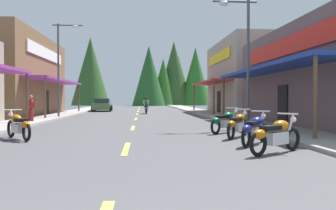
% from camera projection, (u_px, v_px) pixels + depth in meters
% --- Properties ---
extents(ground, '(10.31, 78.47, 0.10)m').
position_uv_depth(ground, '(136.00, 117.00, 25.52)').
color(ground, '#4C4C4F').
extents(sidewalk_left, '(2.50, 78.47, 0.12)m').
position_uv_depth(sidewalk_left, '(52.00, 116.00, 25.02)').
color(sidewalk_left, '#9E9991').
rests_on(sidewalk_left, ground).
extents(sidewalk_right, '(2.50, 78.47, 0.12)m').
position_uv_depth(sidewalk_right, '(218.00, 116.00, 26.02)').
color(sidewalk_right, gray).
rests_on(sidewalk_right, ground).
extents(centerline_dashes, '(0.16, 56.45, 0.01)m').
position_uv_depth(centerline_dashes, '(138.00, 113.00, 31.11)').
color(centerline_dashes, '#E0C64C').
rests_on(centerline_dashes, ground).
extents(storefront_right_far, '(10.02, 11.48, 6.75)m').
position_uv_depth(storefront_right_far, '(262.00, 78.00, 31.18)').
color(storefront_right_far, gray).
rests_on(storefront_right_far, ground).
extents(streetlamp_left, '(2.13, 0.30, 6.77)m').
position_uv_depth(streetlamp_left, '(63.00, 58.00, 23.59)').
color(streetlamp_left, '#474C51').
rests_on(streetlamp_left, ground).
extents(streetlamp_right, '(2.13, 0.30, 6.17)m').
position_uv_depth(streetlamp_right, '(242.00, 44.00, 15.82)').
color(streetlamp_right, '#474C51').
rests_on(streetlamp_right, ground).
extents(motorcycle_parked_right_0, '(1.84, 1.26, 1.04)m').
position_uv_depth(motorcycle_parked_right_0, '(276.00, 135.00, 8.50)').
color(motorcycle_parked_right_0, black).
rests_on(motorcycle_parked_right_0, ground).
extents(motorcycle_parked_right_1, '(1.41, 1.73, 1.04)m').
position_uv_depth(motorcycle_parked_right_1, '(255.00, 129.00, 10.09)').
color(motorcycle_parked_right_1, black).
rests_on(motorcycle_parked_right_1, ground).
extents(motorcycle_parked_right_2, '(1.31, 1.81, 1.04)m').
position_uv_depth(motorcycle_parked_right_2, '(238.00, 124.00, 11.87)').
color(motorcycle_parked_right_2, black).
rests_on(motorcycle_parked_right_2, ground).
extents(motorcycle_parked_right_3, '(1.62, 1.55, 1.04)m').
position_uv_depth(motorcycle_parked_right_3, '(225.00, 121.00, 13.51)').
color(motorcycle_parked_right_3, black).
rests_on(motorcycle_parked_right_3, ground).
extents(motorcycle_parked_left_3, '(1.43, 1.72, 1.04)m').
position_uv_depth(motorcycle_parked_left_3, '(19.00, 125.00, 11.42)').
color(motorcycle_parked_left_3, black).
rests_on(motorcycle_parked_left_3, ground).
extents(rider_cruising_lead, '(0.60, 2.14, 1.57)m').
position_uv_depth(rider_cruising_lead, '(146.00, 107.00, 30.38)').
color(rider_cruising_lead, black).
rests_on(rider_cruising_lead, ground).
extents(pedestrian_by_shop, '(0.53, 0.38, 1.61)m').
position_uv_depth(pedestrian_by_shop, '(31.00, 107.00, 18.94)').
color(pedestrian_by_shop, maroon).
rests_on(pedestrian_by_shop, ground).
extents(parked_car_curbside, '(2.20, 4.37, 1.40)m').
position_uv_depth(parked_car_curbside, '(102.00, 105.00, 36.23)').
color(parked_car_curbside, '#4C723F').
rests_on(parked_car_curbside, ground).
extents(treeline_backdrop, '(28.41, 11.55, 13.77)m').
position_uv_depth(treeline_backdrop, '(151.00, 75.00, 66.25)').
color(treeline_backdrop, '#286723').
rests_on(treeline_backdrop, ground).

